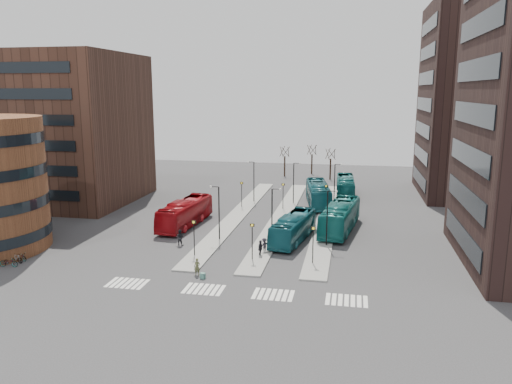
% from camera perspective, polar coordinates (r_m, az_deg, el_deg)
% --- Properties ---
extents(ground, '(160.00, 160.00, 0.00)m').
position_cam_1_polar(ground, '(39.75, -6.29, -13.26)').
color(ground, '#2F2F32').
rests_on(ground, ground).
extents(island_left, '(2.50, 45.00, 0.15)m').
position_cam_1_polar(island_left, '(68.16, -2.05, -2.53)').
color(island_left, gray).
rests_on(island_left, ground).
extents(island_mid, '(2.50, 45.00, 0.15)m').
position_cam_1_polar(island_mid, '(67.09, 2.96, -2.77)').
color(island_mid, gray).
rests_on(island_mid, ground).
extents(island_right, '(2.50, 45.00, 0.15)m').
position_cam_1_polar(island_right, '(66.55, 8.08, -2.99)').
color(island_right, gray).
rests_on(island_right, ground).
extents(suitcase, '(0.51, 0.45, 0.53)m').
position_cam_1_polar(suitcase, '(45.73, -6.11, -9.50)').
color(suitcase, '#1B3599').
rests_on(suitcase, ground).
extents(red_bus, '(3.76, 11.96, 3.28)m').
position_cam_1_polar(red_bus, '(62.86, -8.08, -2.38)').
color(red_bus, maroon).
rests_on(red_bus, ground).
extents(teal_bus_a, '(4.32, 11.06, 3.00)m').
position_cam_1_polar(teal_bus_a, '(56.25, 4.30, -4.10)').
color(teal_bus_a, '#12515C').
rests_on(teal_bus_a, ground).
extents(teal_bus_b, '(4.71, 12.42, 3.38)m').
position_cam_1_polar(teal_bus_b, '(73.99, 7.12, -0.21)').
color(teal_bus_b, '#12545E').
rests_on(teal_bus_b, ground).
extents(teal_bus_c, '(4.75, 12.82, 3.49)m').
position_cam_1_polar(teal_bus_c, '(60.80, 9.59, -2.80)').
color(teal_bus_c, '#146864').
rests_on(teal_bus_c, ground).
extents(teal_bus_d, '(3.06, 11.47, 3.17)m').
position_cam_1_polar(teal_bus_d, '(80.73, 10.17, 0.60)').
color(teal_bus_d, '#136161').
rests_on(teal_bus_d, ground).
extents(traveller, '(0.60, 0.40, 1.60)m').
position_cam_1_polar(traveller, '(46.41, -6.75, -8.49)').
color(traveller, '#4E5130').
rests_on(traveller, ground).
extents(commuter_a, '(0.91, 0.73, 1.77)m').
position_cam_1_polar(commuter_a, '(55.25, -8.70, -5.16)').
color(commuter_a, black).
rests_on(commuter_a, ground).
extents(commuter_b, '(0.59, 1.07, 1.73)m').
position_cam_1_polar(commuter_b, '(51.01, 0.50, -6.47)').
color(commuter_b, black).
rests_on(commuter_b, ground).
extents(commuter_c, '(1.09, 1.12, 1.54)m').
position_cam_1_polar(commuter_c, '(52.37, 0.95, -6.10)').
color(commuter_c, black).
rests_on(commuter_c, ground).
extents(bicycle_near, '(1.84, 0.80, 0.94)m').
position_cam_1_polar(bicycle_near, '(53.81, -26.42, -7.19)').
color(bicycle_near, gray).
rests_on(bicycle_near, ground).
extents(bicycle_mid, '(1.68, 0.81, 0.97)m').
position_cam_1_polar(bicycle_mid, '(54.65, -25.72, -6.83)').
color(bicycle_mid, gray).
rests_on(bicycle_mid, ground).
extents(bicycle_far, '(1.66, 1.00, 0.82)m').
position_cam_1_polar(bicycle_far, '(55.21, -25.27, -6.69)').
color(bicycle_far, gray).
rests_on(bicycle_far, ground).
extents(crosswalk_stripes, '(22.35, 2.40, 0.01)m').
position_cam_1_polar(crosswalk_stripes, '(42.85, -2.40, -11.30)').
color(crosswalk_stripes, silver).
rests_on(crosswalk_stripes, ground).
extents(office_block, '(25.00, 20.12, 22.00)m').
position_cam_1_polar(office_block, '(82.06, -22.45, 6.73)').
color(office_block, '#41281E').
rests_on(office_block, ground).
extents(tower_far, '(20.12, 20.00, 30.00)m').
position_cam_1_polar(tower_far, '(86.97, 25.32, 9.37)').
color(tower_far, black).
rests_on(tower_far, ground).
extents(sign_poles, '(12.45, 22.12, 3.65)m').
position_cam_1_polar(sign_poles, '(59.87, 1.65, -2.22)').
color(sign_poles, black).
rests_on(sign_poles, ground).
extents(lamp_posts, '(14.04, 20.24, 6.12)m').
position_cam_1_polar(lamp_posts, '(64.29, 3.30, -0.20)').
color(lamp_posts, black).
rests_on(lamp_posts, ground).
extents(bare_trees, '(10.97, 8.14, 5.90)m').
position_cam_1_polar(bare_trees, '(98.41, 6.05, 3.34)').
color(bare_trees, black).
rests_on(bare_trees, ground).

